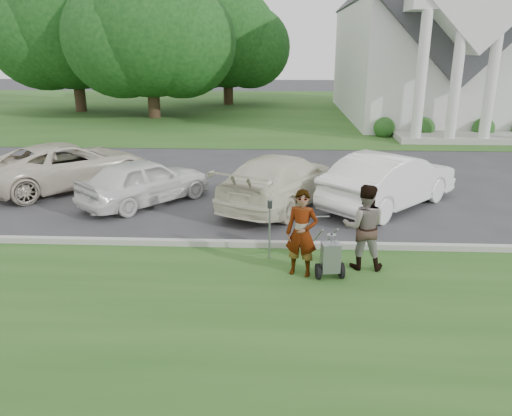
# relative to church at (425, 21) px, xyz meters

# --- Properties ---
(ground) EXTENTS (120.00, 120.00, 0.00)m
(ground) POSITION_rel_church_xyz_m (-9.00, -23.11, -5.94)
(ground) COLOR #333335
(ground) RESTS_ON ground
(grass_strip) EXTENTS (80.00, 7.00, 0.01)m
(grass_strip) POSITION_rel_church_xyz_m (-9.00, -26.11, -5.93)
(grass_strip) COLOR #244D1A
(grass_strip) RESTS_ON ground
(church_lawn) EXTENTS (80.00, 30.00, 0.01)m
(church_lawn) POSITION_rel_church_xyz_m (-9.00, 3.89, -5.93)
(church_lawn) COLOR #244D1A
(church_lawn) RESTS_ON ground
(curb) EXTENTS (80.00, 0.18, 0.15)m
(curb) POSITION_rel_church_xyz_m (-9.00, -22.56, -5.86)
(curb) COLOR #9E9E93
(curb) RESTS_ON ground
(church) EXTENTS (9.19, 19.00, 24.10)m
(church) POSITION_rel_church_xyz_m (0.00, 0.00, 0.00)
(church) COLOR white
(church) RESTS_ON ground
(tree_left) EXTENTS (10.63, 8.40, 9.71)m
(tree_left) POSITION_rel_church_xyz_m (-17.01, -1.13, -0.83)
(tree_left) COLOR #332316
(tree_left) RESTS_ON ground
(tree_far) EXTENTS (11.64, 9.20, 10.73)m
(tree_far) POSITION_rel_church_xyz_m (-23.01, 1.87, -0.25)
(tree_far) COLOR #332316
(tree_far) RESTS_ON ground
(tree_back) EXTENTS (9.61, 7.60, 8.89)m
(tree_back) POSITION_rel_church_xyz_m (-13.01, 6.87, -1.21)
(tree_back) COLOR #332316
(tree_back) RESTS_ON ground
(striping_cart) EXTENTS (0.60, 1.15, 1.02)m
(striping_cart) POSITION_rel_church_xyz_m (-7.83, -24.12, -5.50)
(striping_cart) COLOR black
(striping_cart) RESTS_ON ground
(person_left) EXTENTS (0.74, 0.59, 1.79)m
(person_left) POSITION_rel_church_xyz_m (-8.41, -23.98, -5.05)
(person_left) COLOR #999999
(person_left) RESTS_ON ground
(person_right) EXTENTS (0.95, 0.77, 1.81)m
(person_right) POSITION_rel_church_xyz_m (-7.11, -23.58, -5.03)
(person_right) COLOR #999999
(person_right) RESTS_ON ground
(parking_meter_near) EXTENTS (0.10, 0.09, 1.37)m
(parking_meter_near) POSITION_rel_church_xyz_m (-9.07, -23.22, -5.07)
(parking_meter_near) COLOR gray
(parking_meter_near) RESTS_ON ground
(car_a) EXTENTS (5.42, 5.53, 1.47)m
(car_a) POSITION_rel_church_xyz_m (-15.84, -17.59, -5.20)
(car_a) COLOR beige
(car_a) RESTS_ON ground
(car_b) EXTENTS (3.83, 4.10, 1.37)m
(car_b) POSITION_rel_church_xyz_m (-12.84, -19.30, -5.26)
(car_b) COLOR white
(car_b) RESTS_ON ground
(car_c) EXTENTS (4.16, 5.50, 1.48)m
(car_c) POSITION_rel_church_xyz_m (-8.80, -19.21, -5.20)
(car_c) COLOR beige
(car_c) RESTS_ON ground
(car_d) EXTENTS (4.55, 4.65, 1.59)m
(car_d) POSITION_rel_church_xyz_m (-5.68, -19.28, -5.14)
(car_d) COLOR white
(car_d) RESTS_ON ground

